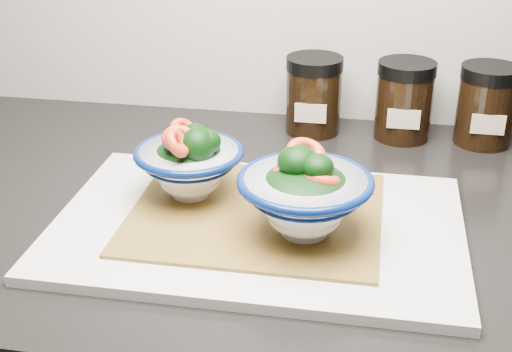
% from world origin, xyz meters
% --- Properties ---
extents(countertop, '(3.50, 0.60, 0.04)m').
position_xyz_m(countertop, '(0.00, 1.45, 0.88)').
color(countertop, black).
rests_on(countertop, cabinet).
extents(cutting_board, '(0.45, 0.30, 0.01)m').
position_xyz_m(cutting_board, '(-0.15, 1.39, 0.91)').
color(cutting_board, silver).
rests_on(cutting_board, countertop).
extents(bamboo_mat, '(0.28, 0.24, 0.00)m').
position_xyz_m(bamboo_mat, '(-0.16, 1.40, 0.91)').
color(bamboo_mat, olive).
rests_on(bamboo_mat, cutting_board).
extents(bowl_left, '(0.13, 0.13, 0.10)m').
position_xyz_m(bowl_left, '(-0.24, 1.43, 0.96)').
color(bowl_left, white).
rests_on(bowl_left, bamboo_mat).
extents(bowl_right, '(0.14, 0.14, 0.11)m').
position_xyz_m(bowl_right, '(-0.10, 1.37, 0.96)').
color(bowl_right, white).
rests_on(bowl_right, bamboo_mat).
extents(spice_jar_a, '(0.08, 0.08, 0.11)m').
position_xyz_m(spice_jar_a, '(-0.12, 1.69, 0.96)').
color(spice_jar_a, black).
rests_on(spice_jar_a, countertop).
extents(spice_jar_b, '(0.08, 0.08, 0.11)m').
position_xyz_m(spice_jar_b, '(0.01, 1.69, 0.96)').
color(spice_jar_b, black).
rests_on(spice_jar_b, countertop).
extents(spice_jar_c, '(0.08, 0.08, 0.11)m').
position_xyz_m(spice_jar_c, '(0.12, 1.69, 0.96)').
color(spice_jar_c, black).
rests_on(spice_jar_c, countertop).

